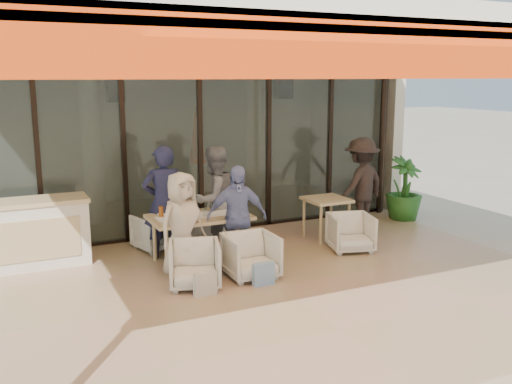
% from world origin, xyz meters
% --- Properties ---
extents(ground, '(70.00, 70.00, 0.00)m').
position_xyz_m(ground, '(0.00, 0.00, 0.00)').
color(ground, '#C6B293').
rests_on(ground, ground).
extents(terrace_floor, '(8.00, 6.00, 0.01)m').
position_xyz_m(terrace_floor, '(0.00, 0.00, 0.01)').
color(terrace_floor, tan).
rests_on(terrace_floor, ground).
extents(terrace_structure, '(8.00, 6.00, 3.40)m').
position_xyz_m(terrace_structure, '(0.00, -0.26, 3.25)').
color(terrace_structure, silver).
rests_on(terrace_structure, ground).
extents(glass_storefront, '(8.08, 0.10, 3.20)m').
position_xyz_m(glass_storefront, '(0.00, 3.00, 1.60)').
color(glass_storefront, '#9EADA3').
rests_on(glass_storefront, ground).
extents(interior_block, '(9.05, 3.62, 3.52)m').
position_xyz_m(interior_block, '(0.01, 5.31, 2.23)').
color(interior_block, silver).
rests_on(interior_block, ground).
extents(host_counter, '(1.85, 0.65, 1.04)m').
position_xyz_m(host_counter, '(-3.02, 2.30, 0.53)').
color(host_counter, silver).
rests_on(host_counter, ground).
extents(dining_table, '(1.50, 0.90, 0.93)m').
position_xyz_m(dining_table, '(-0.59, 1.46, 0.69)').
color(dining_table, tan).
rests_on(dining_table, ground).
extents(chair_far_left, '(0.79, 0.76, 0.66)m').
position_xyz_m(chair_far_left, '(-1.01, 2.41, 0.33)').
color(chair_far_left, white).
rests_on(chair_far_left, ground).
extents(chair_far_right, '(0.82, 0.79, 0.70)m').
position_xyz_m(chair_far_right, '(-0.17, 2.41, 0.35)').
color(chair_far_right, white).
rests_on(chair_far_right, ground).
extents(chair_near_left, '(0.83, 0.81, 0.70)m').
position_xyz_m(chair_near_left, '(-1.01, 0.51, 0.35)').
color(chair_near_left, white).
rests_on(chair_near_left, ground).
extents(chair_near_right, '(0.70, 0.66, 0.71)m').
position_xyz_m(chair_near_right, '(-0.17, 0.51, 0.35)').
color(chair_near_right, white).
rests_on(chair_near_right, ground).
extents(diner_navy, '(0.70, 0.51, 1.79)m').
position_xyz_m(diner_navy, '(-1.01, 1.91, 0.89)').
color(diner_navy, '#181B36').
rests_on(diner_navy, ground).
extents(diner_grey, '(1.02, 0.91, 1.73)m').
position_xyz_m(diner_grey, '(-0.17, 1.91, 0.86)').
color(diner_grey, slate).
rests_on(diner_grey, ground).
extents(diner_cream, '(0.85, 0.68, 1.51)m').
position_xyz_m(diner_cream, '(-1.01, 1.01, 0.76)').
color(diner_cream, beige).
rests_on(diner_cream, ground).
extents(diner_periwinkle, '(0.96, 0.53, 1.55)m').
position_xyz_m(diner_periwinkle, '(-0.17, 1.01, 0.77)').
color(diner_periwinkle, '#6972B0').
rests_on(diner_periwinkle, ground).
extents(tote_bag_cream, '(0.30, 0.10, 0.34)m').
position_xyz_m(tote_bag_cream, '(-1.01, 0.11, 0.17)').
color(tote_bag_cream, silver).
rests_on(tote_bag_cream, ground).
extents(tote_bag_blue, '(0.30, 0.10, 0.34)m').
position_xyz_m(tote_bag_blue, '(-0.17, 0.11, 0.17)').
color(tote_bag_blue, '#99BFD8').
rests_on(tote_bag_blue, ground).
extents(side_table, '(0.70, 0.70, 0.74)m').
position_xyz_m(side_table, '(1.83, 1.69, 0.64)').
color(side_table, tan).
rests_on(side_table, ground).
extents(side_chair, '(0.81, 0.78, 0.69)m').
position_xyz_m(side_chair, '(1.83, 0.94, 0.34)').
color(side_chair, white).
rests_on(side_chair, ground).
extents(standing_woman, '(1.26, 0.94, 1.73)m').
position_xyz_m(standing_woman, '(2.73, 1.95, 0.87)').
color(standing_woman, black).
rests_on(standing_woman, ground).
extents(potted_palm, '(0.86, 0.86, 1.27)m').
position_xyz_m(potted_palm, '(3.97, 2.22, 0.63)').
color(potted_palm, '#1E5919').
rests_on(potted_palm, ground).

